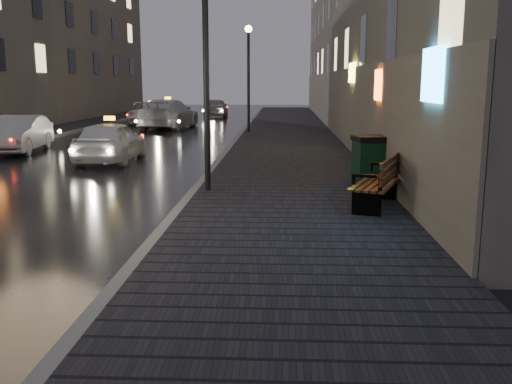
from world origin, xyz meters
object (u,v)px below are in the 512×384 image
taxi_mid (168,114)px  car_left_mid (19,134)px  lamp_near (206,46)px  trash_bin (370,160)px  lamp_far (249,65)px  car_far (216,108)px  taxi_far (152,113)px  taxi_near (111,141)px  bench (380,182)px

taxi_mid → car_left_mid: bearing=79.4°
lamp_near → trash_bin: 4.89m
lamp_far → trash_bin: size_ratio=4.33×
lamp_far → taxi_mid: (-4.88, 3.63, -2.65)m
car_far → taxi_mid: bearing=78.3°
taxi_mid → taxi_far: (-1.83, 3.77, -0.17)m
lamp_far → car_far: bearing=103.4°
car_far → lamp_near: bearing=93.2°
lamp_far → car_far: (-3.34, 13.99, -2.77)m
lamp_far → taxi_far: 10.38m
lamp_near → taxi_mid: 20.40m
lamp_far → trash_bin: (3.95, -15.05, -2.72)m
taxi_near → car_far: size_ratio=0.97×
lamp_far → taxi_far: lamp_far is taller
trash_bin → taxi_far: size_ratio=0.25×
lamp_near → taxi_mid: lamp_near is taller
trash_bin → car_left_mid: 14.34m
lamp_far → taxi_far: size_ratio=1.10×
lamp_far → bench: 18.30m
taxi_near → taxi_mid: taxi_mid is taller
car_left_mid → taxi_far: bearing=76.6°
taxi_mid → lamp_near: bearing=110.5°
trash_bin → car_far: size_ratio=0.29×
taxi_near → car_far: car_far is taller
lamp_near → taxi_mid: bearing=104.0°
lamp_far → car_left_mid: bearing=-137.3°
trash_bin → taxi_near: (-8.01, 4.77, -0.07)m
taxi_mid → bench: bearing=118.6°
trash_bin → car_left_mid: bearing=139.1°
lamp_near → bench: lamp_near is taller
lamp_near → taxi_far: 24.50m
lamp_far → bench: lamp_far is taller
car_left_mid → car_far: bearing=69.9°
lamp_far → bench: size_ratio=2.44×
lamp_near → car_far: (-3.34, 29.99, -2.77)m
trash_bin → lamp_far: bearing=94.4°
lamp_near → lamp_far: 16.00m
lamp_far → trash_bin: lamp_far is taller
trash_bin → taxi_far: (-10.66, 22.45, -0.10)m
lamp_near → car_left_mid: bearing=135.6°
bench → taxi_far: taxi_far is taller
bench → car_far: bearing=123.1°
bench → trash_bin: 2.64m
lamp_near → bench: size_ratio=2.44×
lamp_near → car_left_mid: size_ratio=1.25×
trash_bin → taxi_near: 9.33m
lamp_near → car_left_mid: (-8.40, 8.24, -2.79)m
lamp_far → trash_bin: 15.80m
bench → taxi_far: 27.19m
trash_bin → car_far: car_far is taller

